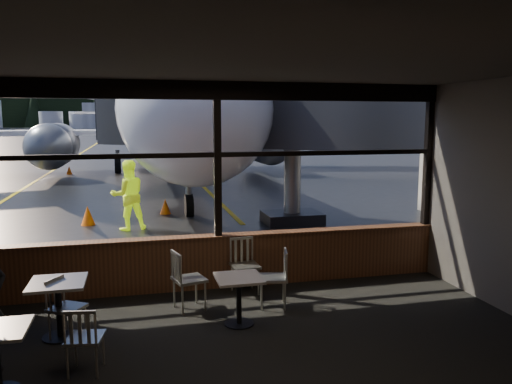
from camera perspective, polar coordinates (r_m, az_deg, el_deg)
name	(u,v)px	position (r m, az deg, el deg)	size (l,w,h in m)	color
ground_plane	(140,132)	(128.27, -13.08, 6.70)	(520.00, 520.00, 0.00)	black
carpet_floor	(261,370)	(6.11, 0.59, -19.71)	(8.00, 6.00, 0.01)	black
ceiling	(262,60)	(5.43, 0.65, 14.88)	(8.00, 6.00, 0.04)	#38332D
wall_back	(402,335)	(2.83, 16.30, -15.45)	(8.00, 0.04, 3.50)	#4D443D
window_sill	(219,262)	(8.68, -4.30, -8.00)	(8.00, 0.28, 0.90)	#4A2816
window_header	(217,91)	(8.35, -4.52, 11.48)	(8.00, 0.18, 0.30)	black
mullion_centre	(217,161)	(8.36, -4.43, 3.59)	(0.12, 0.12, 2.60)	black
mullion_right	(428,157)	(9.80, 19.07, 3.84)	(0.12, 0.12, 2.60)	black
window_transom	(217,155)	(8.36, -4.44, 4.28)	(8.00, 0.10, 0.08)	black
airliner	(160,65)	(27.76, -10.86, 14.06)	(31.48, 37.78, 11.54)	white
jet_bridge	(310,132)	(14.59, 6.19, 6.85)	(9.51, 11.63, 5.07)	#2D2D30
cafe_table_near	(239,301)	(7.18, -1.96, -12.33)	(0.64, 0.64, 0.70)	#9F9892
cafe_table_mid	(59,310)	(7.24, -21.58, -12.41)	(0.71, 0.71, 0.78)	#ABA69D
chair_near_e	(273,278)	(7.79, 1.94, -9.85)	(0.50, 0.50, 0.91)	#AEAA9D
chair_near_w	(189,280)	(7.74, -7.63, -9.94)	(0.51, 0.51, 0.94)	#B4B0A3
chair_near_n	(245,266)	(8.37, -1.27, -8.50)	(0.51, 0.51, 0.93)	#B0AC9F
chair_mid_s	(85,339)	(6.21, -18.95, -15.58)	(0.45, 0.45, 0.82)	beige
chair_mid_w	(67,309)	(7.18, -20.79, -12.35)	(0.45, 0.45, 0.82)	#BDB7AA
ground_crew	(128,195)	(13.50, -14.41, -0.35)	(0.90, 0.70, 1.84)	#BFF219
cone_nose	(165,206)	(15.64, -10.32, -1.63)	(0.34, 0.34, 0.47)	#EC5C07
cone_wing	(69,170)	(28.58, -20.57, 2.35)	(0.31, 0.31, 0.43)	orange
hangar_mid	(138,115)	(193.25, -13.35, 8.61)	(38.00, 15.00, 10.00)	silver
hangar_right	(297,112)	(196.09, 4.70, 9.08)	(50.00, 20.00, 12.00)	silver
fuel_tank_a	(51,120)	(192.38, -22.37, 7.62)	(8.00, 8.00, 6.00)	silver
fuel_tank_b	(81,120)	(191.15, -19.38, 7.77)	(8.00, 8.00, 6.00)	silver
fuel_tank_c	(110,120)	(190.43, -16.36, 7.91)	(8.00, 8.00, 6.00)	silver
treeline	(137,113)	(218.26, -13.40, 8.80)	(360.00, 3.00, 12.00)	black
cone_extra	(88,216)	(14.53, -18.67, -2.56)	(0.38, 0.38, 0.53)	#FA4307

